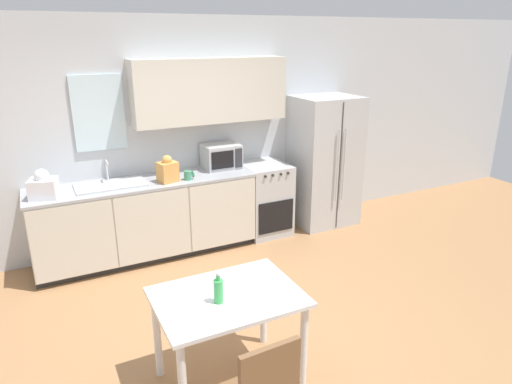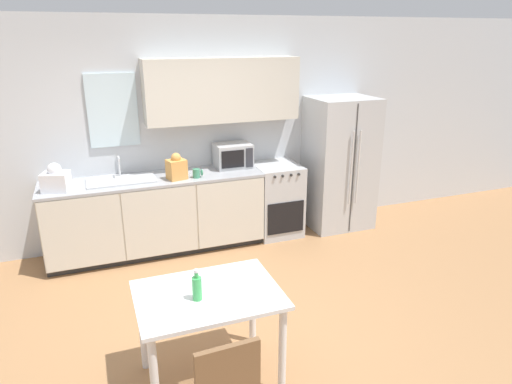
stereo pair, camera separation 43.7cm
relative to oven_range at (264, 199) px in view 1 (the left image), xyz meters
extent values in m
plane|color=#9E7047|center=(-1.15, -1.75, -0.46)|extent=(12.00, 12.00, 0.00)
cube|color=silver|center=(-1.15, 0.34, 0.89)|extent=(12.00, 0.06, 2.70)
cube|color=silver|center=(-1.90, 0.30, 1.21)|extent=(0.55, 0.04, 0.82)
cube|color=beige|center=(-0.64, 0.15, 1.40)|extent=(1.84, 0.32, 0.74)
cube|color=#333333|center=(-1.53, 0.03, -0.42)|extent=(2.49, 0.57, 0.08)
cube|color=beige|center=(-1.53, 0.00, 0.02)|extent=(2.49, 0.63, 0.81)
cube|color=beige|center=(-2.36, -0.32, 0.02)|extent=(0.81, 0.01, 0.79)
cube|color=beige|center=(-1.53, -0.32, 0.02)|extent=(0.81, 0.01, 0.79)
cube|color=beige|center=(-0.70, -0.32, 0.02)|extent=(0.81, 0.01, 0.79)
cube|color=#9EA0A5|center=(-1.53, 0.00, 0.44)|extent=(2.51, 0.65, 0.03)
cube|color=#B7BABC|center=(0.00, 0.00, 0.00)|extent=(0.56, 0.62, 0.92)
cube|color=black|center=(0.00, -0.32, -0.14)|extent=(0.48, 0.01, 0.41)
cylinder|color=#262626|center=(-0.16, -0.32, 0.41)|extent=(0.03, 0.02, 0.03)
cylinder|color=#262626|center=(-0.06, -0.32, 0.41)|extent=(0.03, 0.02, 0.03)
cylinder|color=#262626|center=(0.06, -0.32, 0.41)|extent=(0.03, 0.02, 0.03)
cylinder|color=#262626|center=(0.16, -0.32, 0.41)|extent=(0.03, 0.02, 0.03)
cube|color=silver|center=(0.89, -0.03, 0.40)|extent=(0.82, 0.68, 1.73)
cube|color=#3F3F3F|center=(0.89, -0.37, 0.40)|extent=(0.01, 0.01, 1.67)
cylinder|color=silver|center=(0.84, -0.40, 0.44)|extent=(0.02, 0.02, 0.95)
cylinder|color=silver|center=(0.94, -0.40, 0.44)|extent=(0.02, 0.02, 0.95)
cube|color=#B7BABC|center=(-1.90, 0.00, 0.47)|extent=(0.75, 0.40, 0.02)
cylinder|color=silver|center=(-1.90, 0.16, 0.59)|extent=(0.02, 0.02, 0.23)
cylinder|color=silver|center=(-1.90, 0.09, 0.70)|extent=(0.02, 0.14, 0.02)
cube|color=#B7BABC|center=(-0.54, 0.12, 0.61)|extent=(0.44, 0.34, 0.29)
cube|color=black|center=(-0.60, -0.06, 0.61)|extent=(0.28, 0.01, 0.21)
cube|color=#2D2D33|center=(-0.38, -0.06, 0.61)|extent=(0.09, 0.01, 0.24)
cylinder|color=#3F8C66|center=(-1.07, -0.17, 0.51)|extent=(0.08, 0.08, 0.10)
torus|color=#3F8C66|center=(-1.01, -0.17, 0.52)|extent=(0.02, 0.08, 0.08)
cube|color=white|center=(-2.56, -0.11, 0.56)|extent=(0.31, 0.28, 0.20)
sphere|color=white|center=(-2.56, -0.11, 0.69)|extent=(0.18, 0.18, 0.14)
cube|color=#DB994C|center=(-1.29, -0.14, 0.57)|extent=(0.24, 0.22, 0.22)
sphere|color=#DB994C|center=(-1.29, -0.14, 0.71)|extent=(0.13, 0.13, 0.11)
cube|color=white|center=(-1.52, -2.35, 0.27)|extent=(1.02, 0.74, 0.03)
cylinder|color=white|center=(-1.07, -2.66, -0.10)|extent=(0.06, 0.06, 0.72)
cylinder|color=white|center=(-1.96, -2.04, -0.10)|extent=(0.06, 0.06, 0.72)
cylinder|color=white|center=(-1.07, -2.04, -0.10)|extent=(0.06, 0.06, 0.72)
cube|color=brown|center=(-1.62, -3.18, 0.23)|extent=(0.37, 0.05, 0.48)
cylinder|color=#3FB259|center=(-1.60, -2.40, 0.37)|extent=(0.07, 0.07, 0.17)
cylinder|color=#3FB259|center=(-1.60, -2.40, 0.48)|extent=(0.03, 0.03, 0.04)
cylinder|color=white|center=(-1.60, -2.40, 0.51)|extent=(0.04, 0.04, 0.02)
camera|label=1|loc=(-2.58, -4.93, 2.03)|focal=32.00mm
camera|label=2|loc=(-2.18, -5.11, 2.03)|focal=32.00mm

